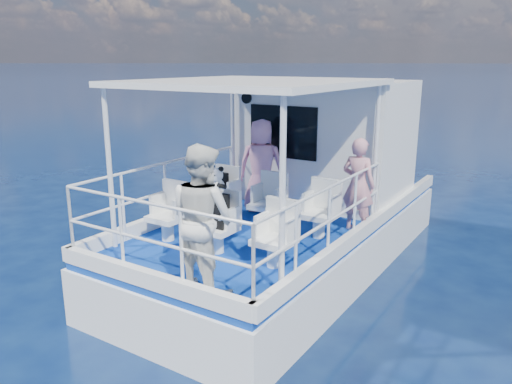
# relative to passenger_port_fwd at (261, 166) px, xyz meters

# --- Properties ---
(ground) EXTENTS (2000.00, 2000.00, 0.00)m
(ground) POSITION_rel_passenger_port_fwd_xyz_m (0.54, -0.89, -1.70)
(ground) COLOR #08183F
(ground) RESTS_ON ground
(hull) EXTENTS (3.00, 7.00, 1.60)m
(hull) POSITION_rel_passenger_port_fwd_xyz_m (0.54, 0.11, -1.70)
(hull) COLOR white
(hull) RESTS_ON ground
(deck) EXTENTS (2.90, 6.90, 0.10)m
(deck) POSITION_rel_passenger_port_fwd_xyz_m (0.54, 0.11, -0.85)
(deck) COLOR navy
(deck) RESTS_ON hull
(cabin) EXTENTS (2.85, 2.00, 2.20)m
(cabin) POSITION_rel_passenger_port_fwd_xyz_m (0.54, 1.41, 0.30)
(cabin) COLOR white
(cabin) RESTS_ON deck
(canopy) EXTENTS (3.00, 3.20, 0.08)m
(canopy) POSITION_rel_passenger_port_fwd_xyz_m (0.54, -1.09, 1.44)
(canopy) COLOR white
(canopy) RESTS_ON cabin
(canopy_posts) EXTENTS (2.77, 2.97, 2.20)m
(canopy_posts) POSITION_rel_passenger_port_fwd_xyz_m (0.54, -1.14, 0.30)
(canopy_posts) COLOR white
(canopy_posts) RESTS_ON deck
(railings) EXTENTS (2.84, 3.59, 1.00)m
(railings) POSITION_rel_passenger_port_fwd_xyz_m (0.54, -1.47, -0.30)
(railings) COLOR white
(railings) RESTS_ON deck
(seat_port_fwd) EXTENTS (0.48, 0.46, 0.38)m
(seat_port_fwd) POSITION_rel_passenger_port_fwd_xyz_m (-0.36, -0.69, -0.61)
(seat_port_fwd) COLOR white
(seat_port_fwd) RESTS_ON deck
(seat_center_fwd) EXTENTS (0.48, 0.46, 0.38)m
(seat_center_fwd) POSITION_rel_passenger_port_fwd_xyz_m (0.54, -0.69, -0.61)
(seat_center_fwd) COLOR white
(seat_center_fwd) RESTS_ON deck
(seat_stbd_fwd) EXTENTS (0.48, 0.46, 0.38)m
(seat_stbd_fwd) POSITION_rel_passenger_port_fwd_xyz_m (1.44, -0.69, -0.61)
(seat_stbd_fwd) COLOR white
(seat_stbd_fwd) RESTS_ON deck
(seat_port_aft) EXTENTS (0.48, 0.46, 0.38)m
(seat_port_aft) POSITION_rel_passenger_port_fwd_xyz_m (-0.36, -1.99, -0.61)
(seat_port_aft) COLOR white
(seat_port_aft) RESTS_ON deck
(seat_center_aft) EXTENTS (0.48, 0.46, 0.38)m
(seat_center_aft) POSITION_rel_passenger_port_fwd_xyz_m (0.54, -1.99, -0.61)
(seat_center_aft) COLOR white
(seat_center_aft) RESTS_ON deck
(seat_stbd_aft) EXTENTS (0.48, 0.46, 0.38)m
(seat_stbd_aft) POSITION_rel_passenger_port_fwd_xyz_m (1.44, -1.99, -0.61)
(seat_stbd_aft) COLOR white
(seat_stbd_aft) RESTS_ON deck
(passenger_port_fwd) EXTENTS (0.72, 0.63, 1.60)m
(passenger_port_fwd) POSITION_rel_passenger_port_fwd_xyz_m (0.00, 0.00, 0.00)
(passenger_port_fwd) COLOR pink
(passenger_port_fwd) RESTS_ON deck
(passenger_stbd_fwd) EXTENTS (0.55, 0.39, 1.44)m
(passenger_stbd_fwd) POSITION_rel_passenger_port_fwd_xyz_m (1.79, -0.10, -0.08)
(passenger_stbd_fwd) COLOR pink
(passenger_stbd_fwd) RESTS_ON deck
(passenger_stbd_aft) EXTENTS (0.91, 0.77, 1.68)m
(passenger_stbd_aft) POSITION_rel_passenger_port_fwd_xyz_m (1.09, -2.97, 0.04)
(passenger_stbd_aft) COLOR silver
(passenger_stbd_aft) RESTS_ON deck
(backpack_port) EXTENTS (0.30, 0.17, 0.39)m
(backpack_port) POSITION_rel_passenger_port_fwd_xyz_m (-0.37, -0.74, -0.22)
(backpack_port) COLOR black
(backpack_port) RESTS_ON seat_port_fwd
(backpack_center) EXTENTS (0.31, 0.17, 0.46)m
(backpack_center) POSITION_rel_passenger_port_fwd_xyz_m (0.57, -2.03, -0.19)
(backpack_center) COLOR black
(backpack_center) RESTS_ON seat_center_aft
(compact_camera) EXTENTS (0.10, 0.06, 0.06)m
(compact_camera) POSITION_rel_passenger_port_fwd_xyz_m (-0.37, -0.72, 0.00)
(compact_camera) COLOR black
(compact_camera) RESTS_ON backpack_port
(panda) EXTENTS (0.25, 0.20, 0.38)m
(panda) POSITION_rel_passenger_port_fwd_xyz_m (0.59, -2.04, 0.23)
(panda) COLOR silver
(panda) RESTS_ON backpack_center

